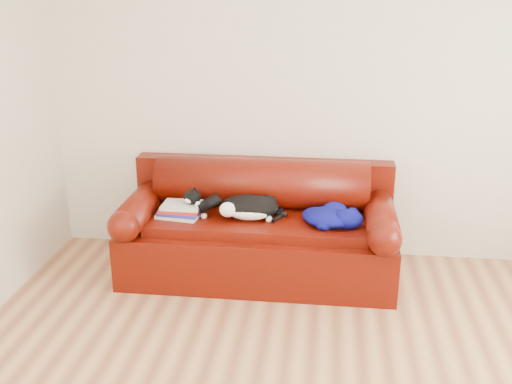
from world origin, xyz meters
TOP-DOWN VIEW (x-y plane):
  - room_shell at (0.12, 0.02)m, footprint 4.52×4.02m
  - sofa_base at (-0.46, 1.49)m, footprint 2.10×0.90m
  - sofa_back at (-0.46, 1.74)m, footprint 2.10×1.01m
  - book_stack at (-1.06, 1.42)m, footprint 0.36×0.29m
  - cat at (-0.53, 1.42)m, footprint 0.65×0.39m
  - blanket at (0.10, 1.39)m, footprint 0.45×0.37m

SIDE VIEW (x-z plane):
  - sofa_base at x=-0.46m, z-range -0.01..0.49m
  - sofa_back at x=-0.46m, z-range 0.10..0.98m
  - book_stack at x=-1.06m, z-range 0.50..0.60m
  - blanket at x=0.10m, z-range 0.49..0.63m
  - cat at x=-0.53m, z-range 0.47..0.70m
  - room_shell at x=0.12m, z-range 0.36..2.97m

